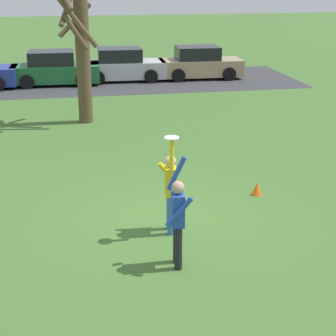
# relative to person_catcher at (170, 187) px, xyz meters

# --- Properties ---
(ground_plane) EXTENTS (120.00, 120.00, 0.00)m
(ground_plane) POSITION_rel_person_catcher_xyz_m (-0.01, 0.58, -0.98)
(ground_plane) COLOR #426B2D
(person_catcher) EXTENTS (0.49, 0.56, 2.08)m
(person_catcher) POSITION_rel_person_catcher_xyz_m (0.00, 0.00, 0.00)
(person_catcher) COLOR #3366B7
(person_catcher) RESTS_ON ground_plane
(person_defender) EXTENTS (0.49, 0.57, 2.04)m
(person_defender) POSITION_rel_person_catcher_xyz_m (-0.14, -1.41, -0.00)
(person_defender) COLOR black
(person_defender) RESTS_ON ground_plane
(frisbee_disc) EXTENTS (0.28, 0.28, 0.02)m
(frisbee_disc) POSITION_rel_person_catcher_xyz_m (-0.02, -0.22, 1.11)
(frisbee_disc) COLOR white
(frisbee_disc) RESTS_ON person_catcher
(parked_car_green) EXTENTS (4.16, 2.15, 1.59)m
(parked_car_green) POSITION_rel_person_catcher_xyz_m (-2.38, 16.61, -0.25)
(parked_car_green) COLOR #1E6633
(parked_car_green) RESTS_ON ground_plane
(parked_car_silver) EXTENTS (4.16, 2.15, 1.59)m
(parked_car_silver) POSITION_rel_person_catcher_xyz_m (0.88, 17.03, -0.25)
(parked_car_silver) COLOR #BCBCC1
(parked_car_silver) RESTS_ON ground_plane
(parked_car_tan) EXTENTS (4.16, 2.15, 1.59)m
(parked_car_tan) POSITION_rel_person_catcher_xyz_m (4.77, 16.94, -0.25)
(parked_car_tan) COLOR tan
(parked_car_tan) RESTS_ON ground_plane
(parking_strip) EXTENTS (20.45, 6.40, 0.01)m
(parking_strip) POSITION_rel_person_catcher_xyz_m (-0.80, 16.71, -0.98)
(parking_strip) COLOR #38383D
(parking_strip) RESTS_ON ground_plane
(bare_tree_tall) EXTENTS (1.55, 1.85, 5.20)m
(bare_tree_tall) POSITION_rel_person_catcher_xyz_m (-1.34, 9.28, 1.67)
(bare_tree_tall) COLOR brown
(bare_tree_tall) RESTS_ON ground_plane
(field_cone_orange) EXTENTS (0.26, 0.26, 0.32)m
(field_cone_orange) POSITION_rel_person_catcher_xyz_m (2.43, 1.57, -0.82)
(field_cone_orange) COLOR orange
(field_cone_orange) RESTS_ON ground_plane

